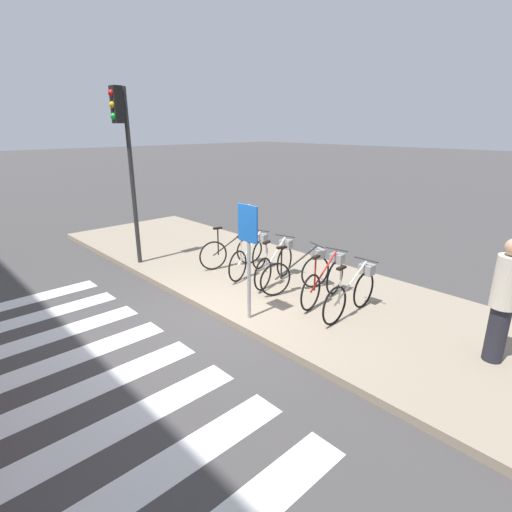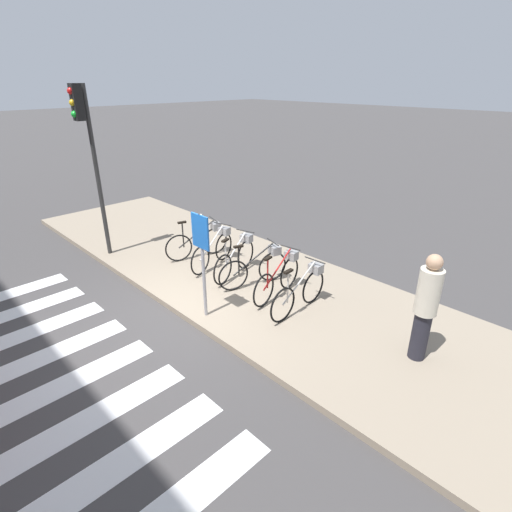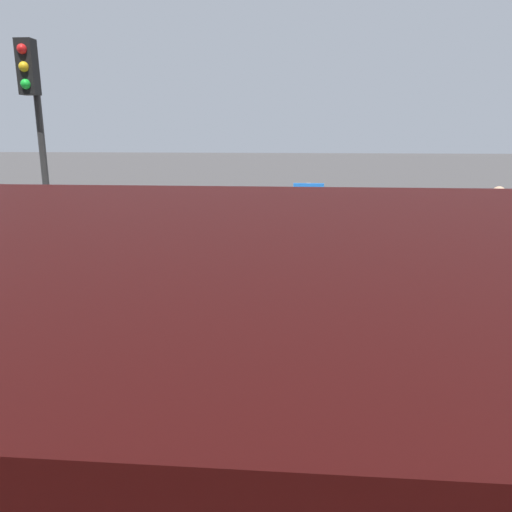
{
  "view_description": "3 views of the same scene",
  "coord_description": "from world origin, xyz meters",
  "px_view_note": "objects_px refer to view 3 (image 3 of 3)",
  "views": [
    {
      "loc": [
        5.13,
        -3.85,
        3.25
      ],
      "look_at": [
        0.45,
        0.54,
        1.15
      ],
      "focal_mm": 28.0,
      "sensor_mm": 36.0,
      "label": 1
    },
    {
      "loc": [
        5.72,
        -3.48,
        4.16
      ],
      "look_at": [
        0.64,
        1.51,
        0.97
      ],
      "focal_mm": 28.0,
      "sensor_mm": 36.0,
      "label": 2
    },
    {
      "loc": [
        0.38,
        -6.99,
        2.81
      ],
      "look_at": [
        -0.3,
        1.26,
        0.73
      ],
      "focal_mm": 35.0,
      "sensor_mm": 36.0,
      "label": 3
    }
  ],
  "objects_px": {
    "parked_bicycle_2": "(258,258)",
    "traffic_light": "(36,122)",
    "parked_bicycle_3": "(295,259)",
    "parked_bicycle_4": "(329,259)",
    "parked_bicycle_0": "(187,256)",
    "parked_bicycle_5": "(368,262)",
    "pedestrian": "(494,234)",
    "sign_post": "(308,225)",
    "parked_bicycle_1": "(219,258)"
  },
  "relations": [
    {
      "from": "parked_bicycle_1",
      "to": "pedestrian",
      "type": "relative_size",
      "value": 0.87
    },
    {
      "from": "parked_bicycle_3",
      "to": "parked_bicycle_4",
      "type": "height_order",
      "value": "same"
    },
    {
      "from": "parked_bicycle_1",
      "to": "pedestrian",
      "type": "xyz_separation_m",
      "value": [
        4.86,
        0.12,
        0.5
      ]
    },
    {
      "from": "parked_bicycle_1",
      "to": "traffic_light",
      "type": "xyz_separation_m",
      "value": [
        -2.42,
        -1.55,
        2.38
      ]
    },
    {
      "from": "parked_bicycle_2",
      "to": "parked_bicycle_0",
      "type": "bearing_deg",
      "value": 179.66
    },
    {
      "from": "parked_bicycle_4",
      "to": "sign_post",
      "type": "relative_size",
      "value": 0.81
    },
    {
      "from": "parked_bicycle_3",
      "to": "traffic_light",
      "type": "height_order",
      "value": "traffic_light"
    },
    {
      "from": "parked_bicycle_1",
      "to": "traffic_light",
      "type": "height_order",
      "value": "traffic_light"
    },
    {
      "from": "parked_bicycle_5",
      "to": "parked_bicycle_2",
      "type": "bearing_deg",
      "value": 175.76
    },
    {
      "from": "sign_post",
      "to": "parked_bicycle_0",
      "type": "bearing_deg",
      "value": 144.3
    },
    {
      "from": "parked_bicycle_1",
      "to": "parked_bicycle_2",
      "type": "xyz_separation_m",
      "value": [
        0.7,
        0.06,
        0.0
      ]
    },
    {
      "from": "parked_bicycle_3",
      "to": "sign_post",
      "type": "xyz_separation_m",
      "value": [
        0.18,
        -1.53,
        0.9
      ]
    },
    {
      "from": "parked_bicycle_0",
      "to": "parked_bicycle_1",
      "type": "bearing_deg",
      "value": -6.02
    },
    {
      "from": "parked_bicycle_0",
      "to": "parked_bicycle_5",
      "type": "bearing_deg",
      "value": -2.67
    },
    {
      "from": "parked_bicycle_3",
      "to": "pedestrian",
      "type": "distance_m",
      "value": 3.52
    },
    {
      "from": "parked_bicycle_1",
      "to": "traffic_light",
      "type": "relative_size",
      "value": 0.39
    },
    {
      "from": "traffic_light",
      "to": "parked_bicycle_0",
      "type": "bearing_deg",
      "value": 42.09
    },
    {
      "from": "parked_bicycle_2",
      "to": "parked_bicycle_5",
      "type": "xyz_separation_m",
      "value": [
        1.97,
        -0.15,
        0.0
      ]
    },
    {
      "from": "parked_bicycle_0",
      "to": "parked_bicycle_3",
      "type": "xyz_separation_m",
      "value": [
        2.01,
        -0.04,
        0.0
      ]
    },
    {
      "from": "parked_bicycle_4",
      "to": "traffic_light",
      "type": "relative_size",
      "value": 0.4
    },
    {
      "from": "parked_bicycle_0",
      "to": "parked_bicycle_4",
      "type": "relative_size",
      "value": 0.98
    },
    {
      "from": "parked_bicycle_0",
      "to": "sign_post",
      "type": "xyz_separation_m",
      "value": [
        2.19,
        -1.57,
        0.9
      ]
    },
    {
      "from": "parked_bicycle_2",
      "to": "traffic_light",
      "type": "relative_size",
      "value": 0.39
    },
    {
      "from": "parked_bicycle_2",
      "to": "parked_bicycle_4",
      "type": "xyz_separation_m",
      "value": [
        1.29,
        -0.01,
        0.0
      ]
    },
    {
      "from": "parked_bicycle_5",
      "to": "pedestrian",
      "type": "height_order",
      "value": "pedestrian"
    },
    {
      "from": "parked_bicycle_3",
      "to": "parked_bicycle_4",
      "type": "bearing_deg",
      "value": 1.77
    },
    {
      "from": "parked_bicycle_0",
      "to": "pedestrian",
      "type": "relative_size",
      "value": 0.87
    },
    {
      "from": "parked_bicycle_3",
      "to": "parked_bicycle_5",
      "type": "distance_m",
      "value": 1.3
    },
    {
      "from": "parked_bicycle_1",
      "to": "traffic_light",
      "type": "bearing_deg",
      "value": -147.3
    },
    {
      "from": "parked_bicycle_2",
      "to": "sign_post",
      "type": "relative_size",
      "value": 0.79
    },
    {
      "from": "parked_bicycle_0",
      "to": "sign_post",
      "type": "relative_size",
      "value": 0.79
    },
    {
      "from": "parked_bicycle_4",
      "to": "parked_bicycle_5",
      "type": "height_order",
      "value": "same"
    },
    {
      "from": "traffic_light",
      "to": "sign_post",
      "type": "distance_m",
      "value": 4.24
    },
    {
      "from": "parked_bicycle_0",
      "to": "parked_bicycle_3",
      "type": "relative_size",
      "value": 1.0
    },
    {
      "from": "parked_bicycle_4",
      "to": "parked_bicycle_3",
      "type": "bearing_deg",
      "value": -178.23
    },
    {
      "from": "parked_bicycle_0",
      "to": "parked_bicycle_2",
      "type": "relative_size",
      "value": 1.0
    },
    {
      "from": "parked_bicycle_2",
      "to": "pedestrian",
      "type": "bearing_deg",
      "value": 0.8
    },
    {
      "from": "parked_bicycle_4",
      "to": "parked_bicycle_5",
      "type": "bearing_deg",
      "value": -11.17
    },
    {
      "from": "parked_bicycle_2",
      "to": "parked_bicycle_5",
      "type": "distance_m",
      "value": 1.98
    },
    {
      "from": "parked_bicycle_2",
      "to": "traffic_light",
      "type": "distance_m",
      "value": 4.24
    },
    {
      "from": "parked_bicycle_0",
      "to": "sign_post",
      "type": "bearing_deg",
      "value": -35.7
    },
    {
      "from": "parked_bicycle_3",
      "to": "parked_bicycle_4",
      "type": "xyz_separation_m",
      "value": [
        0.62,
        0.02,
        0.0
      ]
    },
    {
      "from": "parked_bicycle_3",
      "to": "sign_post",
      "type": "height_order",
      "value": "sign_post"
    },
    {
      "from": "parked_bicycle_5",
      "to": "sign_post",
      "type": "bearing_deg",
      "value": -128.19
    },
    {
      "from": "parked_bicycle_1",
      "to": "pedestrian",
      "type": "distance_m",
      "value": 4.89
    },
    {
      "from": "parked_bicycle_0",
      "to": "traffic_light",
      "type": "height_order",
      "value": "traffic_light"
    },
    {
      "from": "parked_bicycle_1",
      "to": "parked_bicycle_5",
      "type": "xyz_separation_m",
      "value": [
        2.68,
        -0.09,
        0.0
      ]
    },
    {
      "from": "parked_bicycle_4",
      "to": "pedestrian",
      "type": "height_order",
      "value": "pedestrian"
    },
    {
      "from": "parked_bicycle_4",
      "to": "traffic_light",
      "type": "distance_m",
      "value": 5.26
    },
    {
      "from": "traffic_light",
      "to": "sign_post",
      "type": "bearing_deg",
      "value": 0.64
    }
  ]
}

